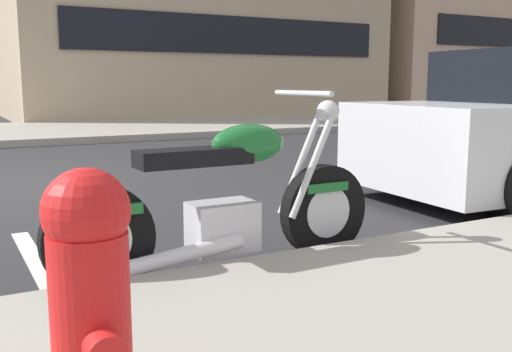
{
  "coord_description": "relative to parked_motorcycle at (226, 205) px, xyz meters",
  "views": [
    {
      "loc": [
        -0.5,
        -7.14,
        1.16
      ],
      "look_at": [
        1.21,
        -4.01,
        0.59
      ],
      "focal_mm": 41.03,
      "sensor_mm": 36.0,
      "label": 1
    }
  ],
  "objects": [
    {
      "name": "fire_hydrant",
      "position": [
        -1.17,
        -1.56,
        0.14
      ],
      "size": [
        0.24,
        0.36,
        0.79
      ],
      "color": "red",
      "rests_on": "sidewalk_near_curb"
    },
    {
      "name": "parked_motorcycle",
      "position": [
        0.0,
        0.0,
        0.0
      ],
      "size": [
        2.12,
        0.62,
        1.11
      ],
      "rotation": [
        0.0,
        0.0,
        0.01
      ],
      "color": "black",
      "rests_on": "ground"
    },
    {
      "name": "parking_stall_stripe",
      "position": [
        -1.0,
        0.53,
        -0.42
      ],
      "size": [
        0.12,
        2.2,
        0.01
      ],
      "primitive_type": "cube",
      "color": "silver",
      "rests_on": "ground"
    },
    {
      "name": "sidewalk_far_curb",
      "position": [
        11.0,
        10.6,
        -0.35
      ],
      "size": [
        120.0,
        5.0,
        0.14
      ],
      "primitive_type": "cube",
      "color": "gray",
      "rests_on": "ground"
    }
  ]
}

